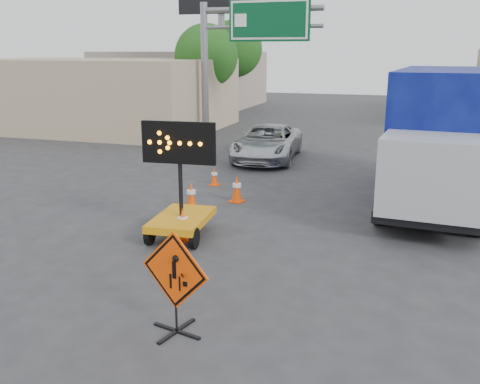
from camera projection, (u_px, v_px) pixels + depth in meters
The scene contains 15 objects.
ground at pixel (171, 306), 9.66m from camera, with size 100.00×100.00×0.00m, color #2D2D30.
storefront_left_near at pixel (100, 94), 31.74m from camera, with size 14.00×10.00×4.00m, color tan.
storefront_left_far at pixel (182, 79), 44.84m from camera, with size 12.00×10.00×4.40m, color gray.
highway_gantry at pixel (243, 38), 26.19m from camera, with size 6.18×0.38×6.90m.
billboard at pixel (223, 4), 34.05m from camera, with size 6.10×0.54×9.85m.
tree_left_near at pixel (206, 56), 31.21m from camera, with size 3.71×3.71×6.03m.
tree_left_far at pixel (234, 49), 38.75m from camera, with size 4.10×4.10×6.66m.
construction_sign at pixel (175, 280), 8.54m from camera, with size 1.29×0.92×1.75m.
arrow_board at pixel (181, 212), 13.12m from camera, with size 1.82×2.11×2.88m.
pickup_truck at pixel (267, 143), 22.54m from camera, with size 2.40×5.20×1.45m, color #B6B8BE.
box_truck at pixel (438, 144), 15.88m from camera, with size 3.11×8.47×3.95m.
cone_a at pixel (183, 224), 13.01m from camera, with size 0.52×0.52×0.81m.
cone_b at pixel (191, 196), 15.52m from camera, with size 0.53×0.53×0.81m.
cone_c at pixel (237, 189), 16.27m from camera, with size 0.50×0.50×0.81m.
cone_d at pixel (214, 176), 18.30m from camera, with size 0.34×0.34×0.63m.
Camera 1 is at (3.93, -7.98, 4.48)m, focal length 40.00 mm.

